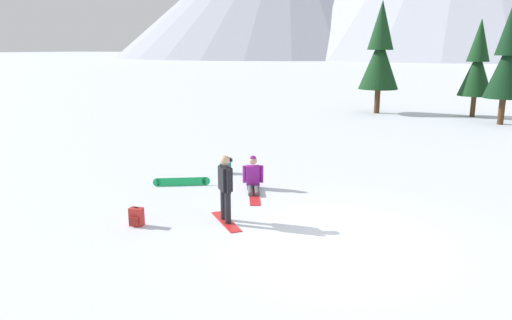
# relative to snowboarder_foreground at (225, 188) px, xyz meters

# --- Properties ---
(ground_plane) EXTENTS (800.00, 800.00, 0.00)m
(ground_plane) POSITION_rel_snowboarder_foreground_xyz_m (2.74, -0.09, -0.88)
(ground_plane) COLOR silver
(snowboarder_foreground) EXTENTS (1.28, 1.23, 1.66)m
(snowboarder_foreground) POSITION_rel_snowboarder_foreground_xyz_m (0.00, 0.00, 0.00)
(snowboarder_foreground) COLOR red
(snowboarder_foreground) RESTS_ON ground_plane
(snowboarder_midground) EXTENTS (1.17, 1.77, 1.01)m
(snowboarder_midground) POSITION_rel_snowboarder_foreground_xyz_m (-0.52, 2.73, -0.52)
(snowboarder_midground) COLOR #4C4C51
(snowboarder_midground) RESTS_ON ground_plane
(loose_snowboard_far_spare) EXTENTS (1.57, 0.96, 0.25)m
(loose_snowboard_far_spare) POSITION_rel_snowboarder_foreground_xyz_m (-2.73, 2.24, -0.75)
(loose_snowboard_far_spare) COLOR #19B259
(loose_snowboard_far_spare) RESTS_ON ground_plane
(backpack_teal) EXTENTS (0.36, 0.32, 0.47)m
(backpack_teal) POSITION_rel_snowboarder_foreground_xyz_m (-2.19, 4.11, -0.66)
(backpack_teal) COLOR #1E7A7F
(backpack_teal) RESTS_ON ground_plane
(backpack_red) EXTENTS (0.35, 0.30, 0.47)m
(backpack_red) POSITION_rel_snowboarder_foreground_xyz_m (-1.83, -1.10, -0.66)
(backpack_red) COLOR red
(backpack_red) RESTS_ON ground_plane
(pine_tree_broad) EXTENTS (2.12, 2.12, 6.57)m
(pine_tree_broad) POSITION_rel_snowboarder_foreground_xyz_m (6.74, 19.76, 2.70)
(pine_tree_broad) COLOR #472D19
(pine_tree_broad) RESTS_ON ground_plane
(pine_tree_twin) EXTENTS (2.01, 2.01, 5.85)m
(pine_tree_twin) POSITION_rel_snowboarder_foreground_xyz_m (5.29, 22.39, 2.31)
(pine_tree_twin) COLOR #472D19
(pine_tree_twin) RESTS_ON ground_plane
(pine_tree_short) EXTENTS (2.51, 2.51, 7.05)m
(pine_tree_short) POSITION_rel_snowboarder_foreground_xyz_m (-0.39, 21.67, 2.96)
(pine_tree_short) COLOR #472D19
(pine_tree_short) RESTS_ON ground_plane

